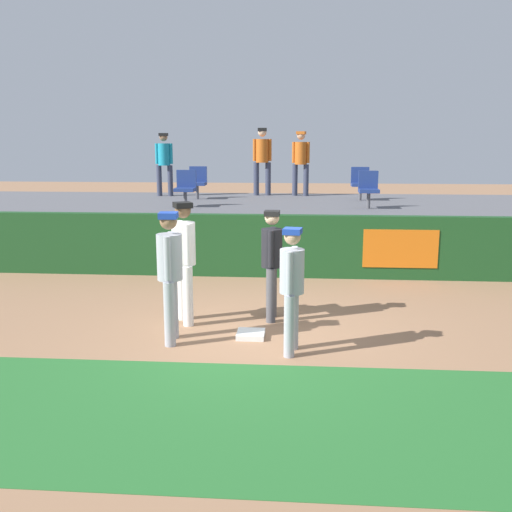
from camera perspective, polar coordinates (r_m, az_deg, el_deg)
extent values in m
plane|color=#936B4C|center=(8.52, 0.61, -7.82)|extent=(60.00, 60.00, 0.00)
cube|color=#26662B|center=(6.18, -1.00, -15.60)|extent=(18.00, 2.80, 0.01)
cube|color=white|center=(8.42, -0.52, -7.78)|extent=(0.40, 0.40, 0.08)
cylinder|color=white|center=(9.18, -7.33, -3.46)|extent=(0.16, 0.16, 0.93)
cylinder|color=white|center=(8.86, -6.77, -3.99)|extent=(0.16, 0.16, 0.93)
cylinder|color=white|center=(8.85, -7.18, 1.23)|extent=(0.48, 0.48, 0.65)
sphere|color=brown|center=(8.77, -7.26, 4.53)|extent=(0.24, 0.24, 0.24)
cube|color=black|center=(8.76, -7.28, 5.04)|extent=(0.34, 0.34, 0.08)
cylinder|color=white|center=(9.05, -7.54, 1.59)|extent=(0.10, 0.10, 0.61)
cylinder|color=white|center=(8.64, -6.81, 1.13)|extent=(0.10, 0.10, 0.61)
ellipsoid|color=brown|center=(9.13, -6.86, -0.01)|extent=(0.20, 0.23, 0.28)
cylinder|color=#9EA3AD|center=(8.35, -8.26, -5.07)|extent=(0.15, 0.15, 0.91)
cylinder|color=#9EA3AD|center=(8.04, -8.57, -5.74)|extent=(0.15, 0.15, 0.91)
cylinder|color=#9EA3AD|center=(8.01, -8.57, -0.10)|extent=(0.38, 0.38, 0.64)
sphere|color=#8C6647|center=(7.92, -8.68, 3.45)|extent=(0.24, 0.24, 0.24)
cube|color=#193899|center=(7.91, -8.70, 4.00)|extent=(0.27, 0.27, 0.08)
cylinder|color=#9EA3AD|center=(8.21, -8.37, 0.34)|extent=(0.09, 0.09, 0.60)
cylinder|color=#9EA3AD|center=(7.80, -8.79, -0.26)|extent=(0.09, 0.09, 0.60)
cylinder|color=#9EA3AD|center=(7.87, 3.72, -6.31)|extent=(0.14, 0.14, 0.83)
cylinder|color=#9EA3AD|center=(7.58, 3.31, -6.99)|extent=(0.14, 0.14, 0.83)
cylinder|color=#9EA3AD|center=(7.53, 3.59, -1.51)|extent=(0.37, 0.37, 0.59)
sphere|color=tan|center=(7.44, 3.63, 1.94)|extent=(0.22, 0.22, 0.22)
cube|color=#193899|center=(7.43, 3.64, 2.48)|extent=(0.26, 0.26, 0.08)
cylinder|color=#9EA3AD|center=(7.72, 3.85, -1.05)|extent=(0.09, 0.09, 0.55)
cylinder|color=#9EA3AD|center=(7.34, 3.32, -1.70)|extent=(0.09, 0.09, 0.55)
cylinder|color=#4C4C51|center=(9.27, 1.63, -3.46)|extent=(0.15, 0.15, 0.86)
cylinder|color=#4C4C51|center=(8.97, 1.48, -3.97)|extent=(0.15, 0.15, 0.86)
cylinder|color=black|center=(8.95, 1.58, 0.80)|extent=(0.34, 0.34, 0.60)
sphere|color=beige|center=(8.88, 1.59, 3.80)|extent=(0.22, 0.22, 0.22)
cube|color=black|center=(8.87, 1.60, 4.26)|extent=(0.24, 0.24, 0.08)
cylinder|color=black|center=(9.15, 1.67, 1.15)|extent=(0.09, 0.09, 0.56)
cylinder|color=black|center=(8.75, 1.48, 0.69)|extent=(0.09, 0.09, 0.56)
cube|color=#19471E|center=(11.92, 1.78, 1.01)|extent=(18.00, 0.24, 1.30)
cube|color=orange|center=(11.96, 14.14, 0.70)|extent=(1.50, 0.02, 0.78)
cube|color=#59595E|center=(14.46, 2.25, 2.82)|extent=(18.00, 4.80, 1.29)
cylinder|color=#4C4C51|center=(15.18, -5.84, 6.39)|extent=(0.08, 0.08, 0.40)
cube|color=navy|center=(15.16, -5.86, 7.14)|extent=(0.46, 0.44, 0.08)
cube|color=navy|center=(15.33, -5.75, 8.09)|extent=(0.46, 0.06, 0.40)
cylinder|color=#4C4C51|center=(13.24, 11.09, 5.50)|extent=(0.08, 0.08, 0.40)
cube|color=navy|center=(13.22, 11.12, 6.36)|extent=(0.44, 0.44, 0.08)
cube|color=navy|center=(13.39, 11.07, 7.45)|extent=(0.44, 0.06, 0.40)
cylinder|color=#4C4C51|center=(15.02, 10.29, 6.21)|extent=(0.08, 0.08, 0.40)
cube|color=navy|center=(15.00, 10.32, 6.97)|extent=(0.46, 0.44, 0.08)
cube|color=navy|center=(15.18, 10.28, 7.93)|extent=(0.46, 0.06, 0.40)
cylinder|color=#4C4C51|center=(13.41, -7.03, 5.70)|extent=(0.08, 0.08, 0.40)
cube|color=navy|center=(13.39, -7.05, 6.55)|extent=(0.45, 0.44, 0.08)
cube|color=navy|center=(13.56, -6.91, 7.63)|extent=(0.45, 0.06, 0.40)
cylinder|color=#33384C|center=(16.02, 4.98, 7.50)|extent=(0.15, 0.15, 0.86)
cylinder|color=#33384C|center=(16.08, 3.88, 7.53)|extent=(0.15, 0.15, 0.86)
cylinder|color=#BF5919|center=(16.02, 4.47, 10.13)|extent=(0.39, 0.39, 0.61)
sphere|color=tan|center=(16.01, 4.50, 11.82)|extent=(0.22, 0.22, 0.22)
cube|color=#BF5919|center=(16.01, 4.50, 12.08)|extent=(0.28, 0.28, 0.08)
cylinder|color=#BF5919|center=(15.98, 5.19, 10.18)|extent=(0.09, 0.09, 0.57)
cylinder|color=#BF5919|center=(16.06, 3.76, 10.21)|extent=(0.09, 0.09, 0.57)
cylinder|color=#33384C|center=(16.12, -8.49, 7.40)|extent=(0.14, 0.14, 0.84)
cylinder|color=#33384C|center=(16.17, -9.57, 7.38)|extent=(0.14, 0.14, 0.84)
cylinder|color=teal|center=(16.11, -9.11, 9.92)|extent=(0.35, 0.35, 0.59)
sphere|color=#8C6647|center=(16.10, -9.17, 11.56)|extent=(0.22, 0.22, 0.22)
cube|color=black|center=(16.10, -9.17, 11.81)|extent=(0.25, 0.25, 0.08)
cylinder|color=teal|center=(16.08, -8.42, 10.00)|extent=(0.09, 0.09, 0.55)
cylinder|color=teal|center=(16.14, -9.81, 9.97)|extent=(0.09, 0.09, 0.55)
cylinder|color=#33384C|center=(16.15, 1.21, 7.65)|extent=(0.15, 0.15, 0.91)
cylinder|color=#33384C|center=(16.15, 0.03, 7.65)|extent=(0.15, 0.15, 0.91)
cylinder|color=#BF5919|center=(16.11, 0.62, 10.39)|extent=(0.37, 0.37, 0.64)
sphere|color=beige|center=(16.11, 0.63, 12.17)|extent=(0.24, 0.24, 0.24)
cube|color=black|center=(16.11, 0.63, 12.44)|extent=(0.26, 0.26, 0.08)
cylinder|color=#BF5919|center=(16.11, 1.39, 10.46)|extent=(0.09, 0.09, 0.60)
cylinder|color=#BF5919|center=(16.11, -0.14, 10.47)|extent=(0.09, 0.09, 0.60)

